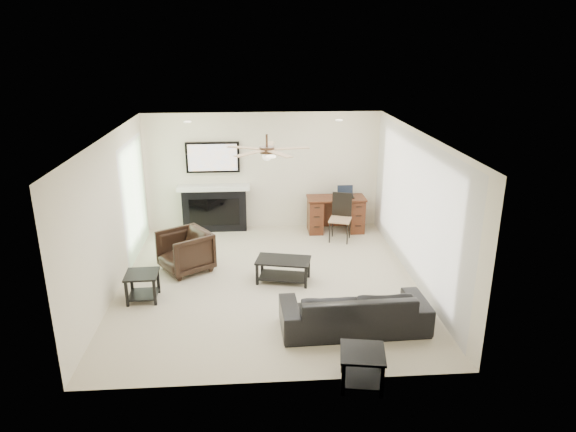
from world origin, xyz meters
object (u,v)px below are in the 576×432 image
at_px(sofa, 354,310).
at_px(armchair, 185,251).
at_px(coffee_table, 283,270).
at_px(fireplace_unit, 214,188).
at_px(desk, 336,214).

bearing_deg(sofa, armchair, -41.44).
height_order(sofa, coffee_table, sofa).
xyz_separation_m(sofa, fireplace_unit, (-2.21, 4.20, 0.65)).
height_order(coffee_table, desk, desk).
bearing_deg(sofa, fireplace_unit, -64.12).
height_order(sofa, armchair, armchair).
distance_m(armchair, coffee_table, 1.79).
bearing_deg(fireplace_unit, sofa, -62.26).
xyz_separation_m(coffee_table, desk, (1.27, 2.35, 0.18)).
bearing_deg(armchair, desk, 87.77).
relative_size(armchair, desk, 0.66).
height_order(sofa, desk, desk).
xyz_separation_m(sofa, desk, (0.37, 3.95, 0.08)).
xyz_separation_m(sofa, armchair, (-2.60, 2.15, 0.07)).
distance_m(armchair, fireplace_unit, 2.16).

